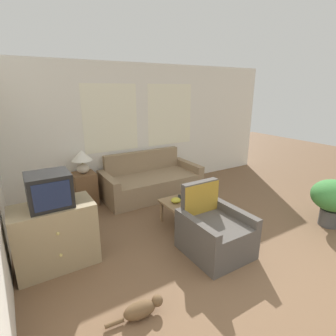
{
  "coord_description": "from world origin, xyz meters",
  "views": [
    {
      "loc": [
        -2.52,
        -0.95,
        2.12
      ],
      "look_at": [
        -0.18,
        2.85,
        0.75
      ],
      "focal_mm": 28.0,
      "sensor_mm": 36.0,
      "label": 1
    }
  ],
  "objects_px": {
    "snack_bowl": "(176,200)",
    "tv_remote": "(179,197)",
    "cup_navy": "(188,203)",
    "television": "(49,190)",
    "laptop": "(194,195)",
    "table_lamp": "(82,159)",
    "cat_black": "(142,309)",
    "potted_plant": "(333,198)",
    "couch": "(150,182)",
    "coffee_table": "(188,202)",
    "armchair": "(213,232)"
  },
  "relations": [
    {
      "from": "snack_bowl",
      "to": "tv_remote",
      "type": "height_order",
      "value": "snack_bowl"
    },
    {
      "from": "cup_navy",
      "to": "television",
      "type": "bearing_deg",
      "value": 176.56
    },
    {
      "from": "laptop",
      "to": "table_lamp",
      "type": "bearing_deg",
      "value": 131.93
    },
    {
      "from": "cat_black",
      "to": "table_lamp",
      "type": "bearing_deg",
      "value": 90.87
    },
    {
      "from": "potted_plant",
      "to": "cat_black",
      "type": "height_order",
      "value": "potted_plant"
    },
    {
      "from": "couch",
      "to": "television",
      "type": "height_order",
      "value": "television"
    },
    {
      "from": "cat_black",
      "to": "couch",
      "type": "bearing_deg",
      "value": 66.01
    },
    {
      "from": "television",
      "to": "cat_black",
      "type": "bearing_deg",
      "value": -67.15
    },
    {
      "from": "laptop",
      "to": "potted_plant",
      "type": "relative_size",
      "value": 0.43
    },
    {
      "from": "laptop",
      "to": "snack_bowl",
      "type": "height_order",
      "value": "laptop"
    },
    {
      "from": "snack_bowl",
      "to": "couch",
      "type": "bearing_deg",
      "value": 79.29
    },
    {
      "from": "snack_bowl",
      "to": "television",
      "type": "bearing_deg",
      "value": -177.73
    },
    {
      "from": "laptop",
      "to": "cup_navy",
      "type": "relative_size",
      "value": 3.92
    },
    {
      "from": "television",
      "to": "laptop",
      "type": "relative_size",
      "value": 1.45
    },
    {
      "from": "coffee_table",
      "to": "snack_bowl",
      "type": "height_order",
      "value": "snack_bowl"
    },
    {
      "from": "armchair",
      "to": "cat_black",
      "type": "relative_size",
      "value": 1.56
    },
    {
      "from": "cat_black",
      "to": "coffee_table",
      "type": "bearing_deg",
      "value": 46.87
    },
    {
      "from": "television",
      "to": "table_lamp",
      "type": "bearing_deg",
      "value": 64.39
    },
    {
      "from": "cat_black",
      "to": "snack_bowl",
      "type": "bearing_deg",
      "value": 52.04
    },
    {
      "from": "laptop",
      "to": "potted_plant",
      "type": "bearing_deg",
      "value": -37.0
    },
    {
      "from": "laptop",
      "to": "snack_bowl",
      "type": "bearing_deg",
      "value": 177.32
    },
    {
      "from": "television",
      "to": "cup_navy",
      "type": "bearing_deg",
      "value": -3.44
    },
    {
      "from": "table_lamp",
      "to": "coffee_table",
      "type": "relative_size",
      "value": 0.52
    },
    {
      "from": "laptop",
      "to": "snack_bowl",
      "type": "relative_size",
      "value": 2.04
    },
    {
      "from": "coffee_table",
      "to": "potted_plant",
      "type": "height_order",
      "value": "potted_plant"
    },
    {
      "from": "snack_bowl",
      "to": "coffee_table",
      "type": "bearing_deg",
      "value": -4.57
    },
    {
      "from": "coffee_table",
      "to": "cup_navy",
      "type": "xyz_separation_m",
      "value": [
        -0.14,
        -0.17,
        0.09
      ]
    },
    {
      "from": "laptop",
      "to": "tv_remote",
      "type": "xyz_separation_m",
      "value": [
        -0.19,
        0.16,
        -0.04
      ]
    },
    {
      "from": "table_lamp",
      "to": "cup_navy",
      "type": "distance_m",
      "value": 2.1
    },
    {
      "from": "snack_bowl",
      "to": "tv_remote",
      "type": "relative_size",
      "value": 1.05
    },
    {
      "from": "armchair",
      "to": "cup_navy",
      "type": "xyz_separation_m",
      "value": [
        0.06,
        0.67,
        0.15
      ]
    },
    {
      "from": "table_lamp",
      "to": "tv_remote",
      "type": "xyz_separation_m",
      "value": [
        1.19,
        -1.39,
        -0.5
      ]
    },
    {
      "from": "snack_bowl",
      "to": "laptop",
      "type": "bearing_deg",
      "value": -2.68
    },
    {
      "from": "tv_remote",
      "to": "coffee_table",
      "type": "bearing_deg",
      "value": -66.62
    },
    {
      "from": "coffee_table",
      "to": "cup_navy",
      "type": "distance_m",
      "value": 0.23
    },
    {
      "from": "armchair",
      "to": "cup_navy",
      "type": "height_order",
      "value": "armchair"
    },
    {
      "from": "armchair",
      "to": "coffee_table",
      "type": "xyz_separation_m",
      "value": [
        0.2,
        0.84,
        0.06
      ]
    },
    {
      "from": "armchair",
      "to": "coffee_table",
      "type": "bearing_deg",
      "value": 76.76
    },
    {
      "from": "laptop",
      "to": "cat_black",
      "type": "relative_size",
      "value": 0.56
    },
    {
      "from": "cup_navy",
      "to": "snack_bowl",
      "type": "xyz_separation_m",
      "value": [
        -0.09,
        0.18,
        -0.0
      ]
    },
    {
      "from": "armchair",
      "to": "television",
      "type": "xyz_separation_m",
      "value": [
        -1.83,
        0.79,
        0.72
      ]
    },
    {
      "from": "television",
      "to": "snack_bowl",
      "type": "distance_m",
      "value": 1.89
    },
    {
      "from": "coffee_table",
      "to": "laptop",
      "type": "bearing_deg",
      "value": 0.84
    },
    {
      "from": "couch",
      "to": "tv_remote",
      "type": "bearing_deg",
      "value": -94.39
    },
    {
      "from": "coffee_table",
      "to": "cat_black",
      "type": "xyz_separation_m",
      "value": [
        -1.49,
        -1.31,
        -0.25
      ]
    },
    {
      "from": "armchair",
      "to": "table_lamp",
      "type": "bearing_deg",
      "value": 114.03
    },
    {
      "from": "potted_plant",
      "to": "laptop",
      "type": "bearing_deg",
      "value": 143.0
    },
    {
      "from": "table_lamp",
      "to": "cat_black",
      "type": "relative_size",
      "value": 0.75
    },
    {
      "from": "laptop",
      "to": "snack_bowl",
      "type": "distance_m",
      "value": 0.35
    },
    {
      "from": "coffee_table",
      "to": "cat_black",
      "type": "distance_m",
      "value": 2.0
    }
  ]
}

